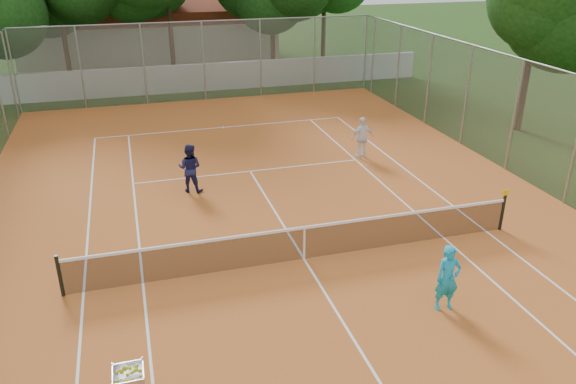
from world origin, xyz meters
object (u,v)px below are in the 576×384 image
object	(u,v)px
tennis_net	(304,243)
clubhouse	(149,28)
player_far_right	(362,138)
player_near	(448,278)
player_far_left	(190,168)

from	to	relation	value
tennis_net	clubhouse	xyz separation A→B (m)	(-2.00, 29.00, 1.69)
player_far_right	clubhouse	bearing A→B (deg)	-79.50
tennis_net	player_near	world-z (taller)	player_near
tennis_net	player_far_right	distance (m)	7.99
tennis_net	player_near	distance (m)	3.80
clubhouse	player_far_right	size ratio (longest dim) A/B	10.34
clubhouse	player_far_left	world-z (taller)	clubhouse
clubhouse	player_far_left	size ratio (longest dim) A/B	10.06
player_near	player_far_right	distance (m)	9.79
player_far_left	player_near	bearing A→B (deg)	144.59
clubhouse	player_far_right	distance (m)	23.31
tennis_net	player_far_left	bearing A→B (deg)	113.31
tennis_net	player_far_right	size ratio (longest dim) A/B	7.49
player_near	player_far_right	xyz separation A→B (m)	(2.05, 9.57, 0.01)
clubhouse	player_far_right	xyz separation A→B (m)	(6.44, -22.36, -1.39)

